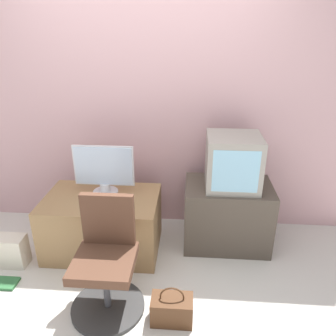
# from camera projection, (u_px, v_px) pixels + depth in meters

# --- Properties ---
(ground_plane) EXTENTS (12.00, 12.00, 0.00)m
(ground_plane) POSITION_uv_depth(u_px,v_px,m) (126.00, 311.00, 2.45)
(ground_plane) COLOR beige
(wall_back) EXTENTS (4.40, 0.05, 2.60)m
(wall_back) POSITION_uv_depth(u_px,v_px,m) (146.00, 101.00, 3.14)
(wall_back) COLOR #CC9EA3
(wall_back) RESTS_ON ground_plane
(desk) EXTENTS (1.03, 0.66, 0.54)m
(desk) POSITION_uv_depth(u_px,v_px,m) (103.00, 223.00, 3.05)
(desk) COLOR #937047
(desk) RESTS_ON ground_plane
(side_stand) EXTENTS (0.80, 0.53, 0.62)m
(side_stand) POSITION_uv_depth(u_px,v_px,m) (227.00, 214.00, 3.12)
(side_stand) COLOR #4C4238
(side_stand) RESTS_ON ground_plane
(main_monitor) EXTENTS (0.55, 0.23, 0.46)m
(main_monitor) POSITION_uv_depth(u_px,v_px,m) (104.00, 171.00, 2.94)
(main_monitor) COLOR silver
(main_monitor) RESTS_ON desk
(keyboard) EXTENTS (0.28, 0.13, 0.01)m
(keyboard) POSITION_uv_depth(u_px,v_px,m) (100.00, 202.00, 2.85)
(keyboard) COLOR white
(keyboard) RESTS_ON desk
(mouse) EXTENTS (0.06, 0.03, 0.03)m
(mouse) POSITION_uv_depth(u_px,v_px,m) (121.00, 203.00, 2.81)
(mouse) COLOR #4C4C51
(mouse) RESTS_ON desk
(crt_tv) EXTENTS (0.47, 0.45, 0.48)m
(crt_tv) POSITION_uv_depth(u_px,v_px,m) (233.00, 162.00, 2.90)
(crt_tv) COLOR gray
(crt_tv) RESTS_ON side_stand
(office_chair) EXTENTS (0.55, 0.55, 0.87)m
(office_chair) POSITION_uv_depth(u_px,v_px,m) (106.00, 265.00, 2.38)
(office_chair) COLOR #333333
(office_chair) RESTS_ON ground_plane
(cardboard_box_lower) EXTENTS (0.25, 0.16, 0.28)m
(cardboard_box_lower) POSITION_uv_depth(u_px,v_px,m) (12.00, 251.00, 2.88)
(cardboard_box_lower) COLOR beige
(cardboard_box_lower) RESTS_ON ground_plane
(handbag) EXTENTS (0.30, 0.17, 0.30)m
(handbag) POSITION_uv_depth(u_px,v_px,m) (172.00, 309.00, 2.33)
(handbag) COLOR #4C2D19
(handbag) RESTS_ON ground_plane
(book) EXTENTS (0.24, 0.14, 0.02)m
(book) POSITION_uv_depth(u_px,v_px,m) (3.00, 283.00, 2.70)
(book) COLOR #2D6638
(book) RESTS_ON ground_plane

